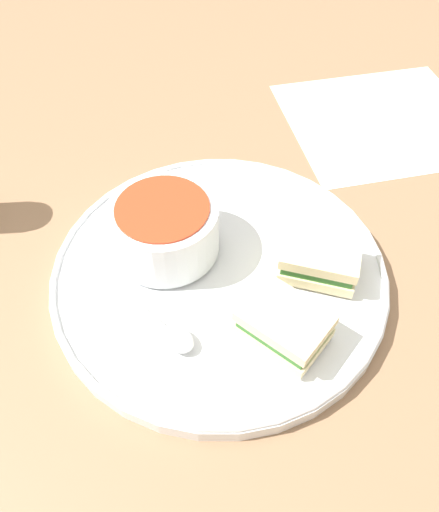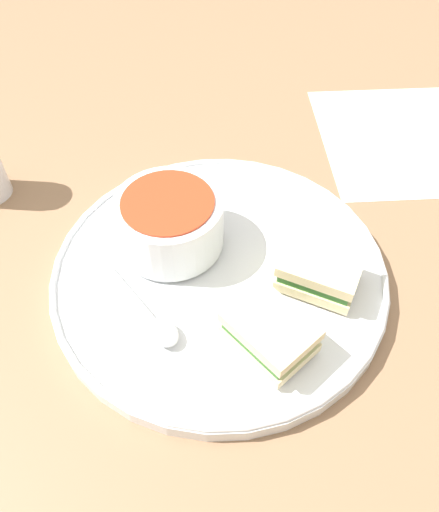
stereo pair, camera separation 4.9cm
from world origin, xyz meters
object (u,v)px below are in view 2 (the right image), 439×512
Objects in this scene: spoon at (157,325)px; sandwich_half_near at (270,332)px; sandwich_half_far at (320,271)px; soup_bowl at (170,222)px.

spoon is 1.14× the size of sandwich_half_near.
sandwich_half_near is (0.01, -0.10, 0.01)m from spoon.
sandwich_half_far is at bearing 70.16° from spoon.
soup_bowl is at bearing 137.71° from spoon.
sandwich_half_far is (0.09, -0.13, 0.01)m from spoon.
spoon is 1.27× the size of sandwich_half_far.
sandwich_half_near is 1.12× the size of sandwich_half_far.
sandwich_half_near is at bearing -127.42° from soup_bowl.
soup_bowl reaches higher than spoon.
sandwich_half_far is (-0.01, -0.15, -0.01)m from soup_bowl.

